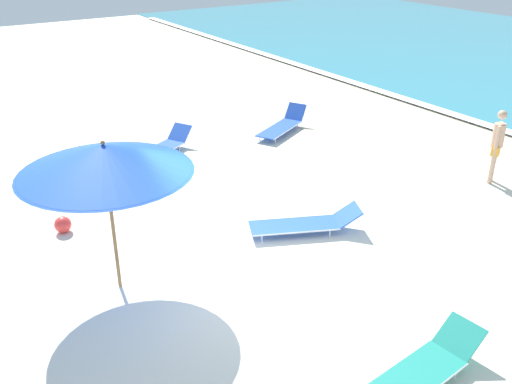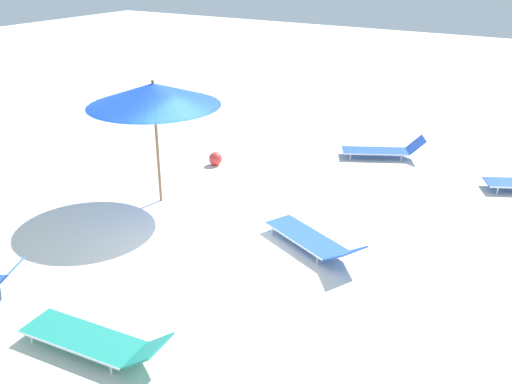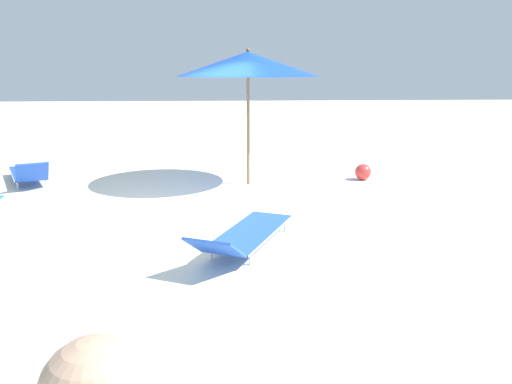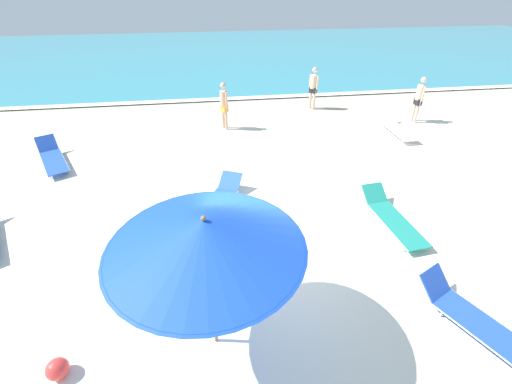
% 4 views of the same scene
% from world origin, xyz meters
% --- Properties ---
extents(ground_plane, '(60.00, 60.00, 0.16)m').
position_xyz_m(ground_plane, '(0.00, 0.01, -0.08)').
color(ground_plane, silver).
extents(beach_umbrella, '(2.73, 2.73, 2.64)m').
position_xyz_m(beach_umbrella, '(-1.19, -1.88, 2.34)').
color(beach_umbrella, olive).
rests_on(beach_umbrella, ground_plane).
extents(sun_lounger_near_water_left, '(1.46, 2.26, 0.49)m').
position_xyz_m(sun_lounger_near_water_left, '(-0.95, 1.90, 0.21)').
color(sun_lounger_near_water_left, blue).
rests_on(sun_lounger_near_water_left, ground_plane).
extents(sun_lounger_near_water_right, '(1.45, 2.15, 0.58)m').
position_xyz_m(sun_lounger_near_water_right, '(3.25, -2.24, 0.22)').
color(sun_lounger_near_water_right, blue).
rests_on(sun_lounger_near_water_right, ground_plane).
extents(beach_ball, '(0.34, 0.34, 0.34)m').
position_xyz_m(beach_ball, '(-3.60, -2.13, 0.17)').
color(beach_ball, red).
rests_on(beach_ball, ground_plane).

